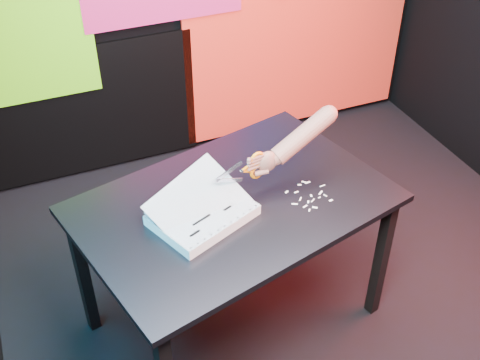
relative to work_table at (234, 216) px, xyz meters
name	(u,v)px	position (x,y,z in m)	size (l,w,h in m)	color
room	(333,53)	(0.41, 0.00, 0.68)	(3.01, 3.01, 2.71)	black
backdrop	(215,12)	(0.47, 1.47, 0.29)	(2.88, 0.05, 2.08)	red
work_table	(234,216)	(0.00, 0.00, 0.00)	(1.45, 1.14, 0.75)	black
printout_stack	(203,214)	(-0.16, -0.06, 0.11)	(0.47, 0.41, 0.20)	silver
scissors	(254,167)	(0.10, 0.02, 0.22)	(0.23, 0.05, 0.13)	silver
hand_forearm	(297,140)	(0.31, 0.05, 0.28)	(0.43, 0.13, 0.22)	#975644
paper_clippings	(309,196)	(0.31, -0.09, 0.08)	(0.19, 0.20, 0.00)	silver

